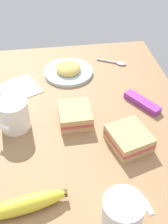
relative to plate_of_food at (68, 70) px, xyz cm
name	(u,v)px	position (x,y,z in cm)	size (l,w,h in cm)	color
tabletop	(84,122)	(-24.93, -1.99, -2.38)	(90.00, 64.00, 2.00)	#936D47
plate_of_food	(68,70)	(0.00, 0.00, 0.00)	(17.34, 17.34, 4.18)	silver
coffee_mug_black	(14,115)	(-25.07, 17.58, 3.23)	(10.66, 8.66, 8.94)	white
coffee_mug_milky	(122,215)	(-58.38, -4.66, 3.48)	(8.11, 10.37, 9.45)	white
sandwich_main	(75,116)	(-25.24, 0.66, 0.82)	(10.29, 9.30, 4.40)	tan
sandwich_side	(129,138)	(-36.14, -12.30, 0.82)	(12.95, 12.23, 4.40)	tan
banana	(25,205)	(-51.52, 14.62, 0.54)	(7.13, 19.03, 3.83)	yellow
spoon	(116,63)	(4.06, -18.38, -1.00)	(6.63, 10.74, 0.80)	silver
snack_bar	(142,102)	(-20.82, -20.76, -0.38)	(12.59, 3.16, 2.00)	purple
paper_napkin	(19,88)	(-6.75, 17.31, -1.23)	(12.20, 12.20, 0.30)	white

